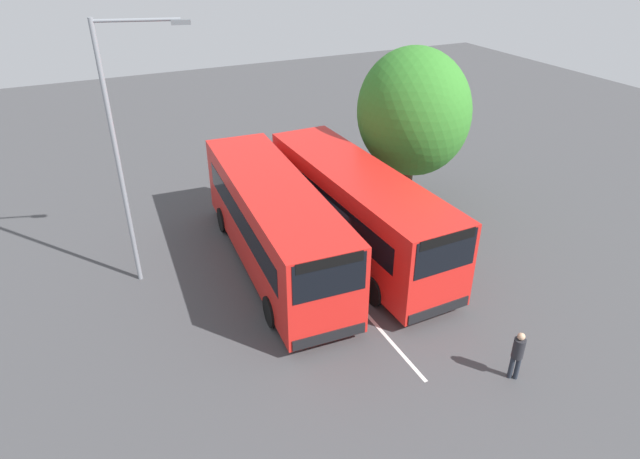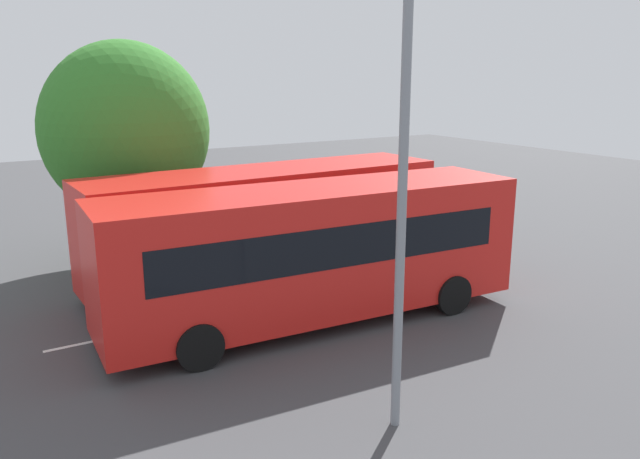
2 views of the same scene
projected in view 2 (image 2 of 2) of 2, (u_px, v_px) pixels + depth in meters
ground_plane at (307, 297)px, 17.23m from camera, size 67.14×67.14×0.00m
bus_far_left at (316, 249)px, 15.13m from camera, size 10.50×3.12×3.34m
bus_center_left at (268, 221)px, 17.97m from camera, size 10.43×2.85×3.34m
pedestrian at (457, 216)px, 22.75m from camera, size 0.45×0.45×1.59m
street_lamp at (398, 130)px, 10.02m from camera, size 0.98×2.75×8.87m
depot_tree at (126, 130)px, 19.41m from camera, size 5.16×4.64×6.95m
lane_stripe_outer_left at (307, 296)px, 17.23m from camera, size 13.48×0.14×0.01m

